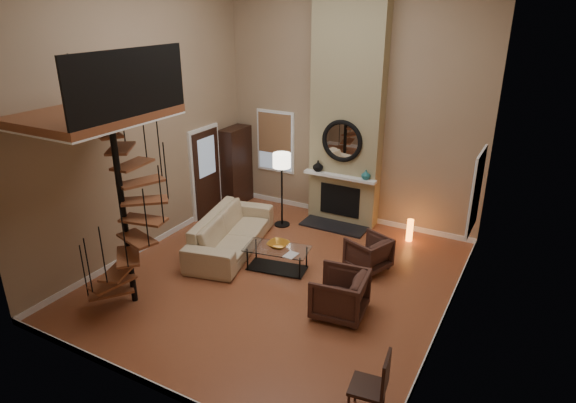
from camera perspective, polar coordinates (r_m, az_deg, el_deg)
The scene contains 32 objects.
ground at distance 9.30m, azimuth -1.20°, elevation -8.87°, with size 6.00×6.50×0.01m, color #AE5F38.
back_wall at distance 11.09m, azimuth 7.24°, elevation 11.39°, with size 6.00×0.02×5.50m, color #9D8365.
front_wall at distance 5.78m, azimuth -17.67°, elevation 0.46°, with size 6.00×0.02×5.50m, color #9D8365.
left_wall at distance 10.03m, azimuth -16.57°, elevation 9.53°, with size 0.02×6.50×5.50m, color #9D8365.
right_wall at distance 7.26m, azimuth 19.69°, elevation 4.55°, with size 0.02×6.50×5.50m, color #9D8365.
baseboard_back at distance 11.87m, azimuth 6.60°, elevation -1.47°, with size 6.00×0.02×0.12m, color white.
baseboard_front at distance 7.19m, azimuth -15.01°, elevation -19.87°, with size 6.00×0.02×0.12m, color white.
baseboard_left at distance 10.89m, azimuth -15.01°, elevation -4.38°, with size 0.02×6.50×0.12m, color white.
baseboard_right at distance 8.42m, azimuth 17.24°, elevation -13.15°, with size 0.02×6.50×0.12m, color white.
chimney_breast at distance 10.92m, azimuth 6.86°, elevation 11.24°, with size 1.60×0.38×5.50m, color #948860.
hearth at distance 11.33m, azimuth 5.29°, elevation -2.85°, with size 1.50×0.60×0.04m, color black.
firebox at distance 11.36m, azimuth 5.98°, elevation 0.12°, with size 0.95×0.02×0.72m, color black.
mantel at distance 11.08m, azimuth 5.93°, elevation 2.86°, with size 1.70×0.18×0.06m, color white.
mirror_frame at distance 10.90m, azimuth 6.22°, elevation 6.93°, with size 0.94×0.94×0.10m, color black.
mirror_disc at distance 10.91m, azimuth 6.24°, elevation 6.94°, with size 0.80×0.80×0.01m, color white.
vase_left at distance 11.28m, azimuth 3.47°, elevation 4.11°, with size 0.24×0.24×0.25m, color black.
vase_right at distance 10.87m, azimuth 8.95°, elevation 3.08°, with size 0.20×0.20×0.21m, color #1C5F63.
window_back at distance 12.13m, azimuth -1.47°, elevation 7.01°, with size 1.02×0.06×1.52m.
window_right at distance 9.49m, azimuth 20.84°, elevation 1.21°, with size 0.06×1.02×1.52m.
entry_door at distance 11.74m, azimuth -9.41°, elevation 3.28°, with size 0.10×1.05×2.16m.
loft at distance 8.06m, azimuth -21.03°, elevation 9.61°, with size 1.70×2.20×1.09m.
spiral_stair at distance 8.28m, azimuth -18.43°, elevation -0.32°, with size 1.47×1.47×4.06m.
hutch at distance 12.41m, azimuth -6.02°, elevation 4.01°, with size 0.41×0.88×1.97m, color black.
sofa at distance 10.22m, azimuth -6.61°, elevation -3.45°, with size 2.59×1.01×0.76m, color #C3AE87.
armchair_near at distance 9.50m, azimuth 9.53°, elevation -6.00°, with size 0.69×0.71×0.65m, color #44271F.
armchair_far at distance 8.21m, azimuth 6.49°, elevation -10.69°, with size 0.83×0.85×0.77m, color #44271F.
coffee_table at distance 9.46m, azimuth -1.26°, elevation -6.27°, with size 1.30×0.81×0.45m.
bowl at distance 9.40m, azimuth -1.12°, elevation -5.00°, with size 0.40×0.40×0.10m, color #C37E22.
book at distance 9.11m, azimuth 0.17°, elevation -6.18°, with size 0.21×0.28×0.03m, color gray.
floor_lamp at distance 10.87m, azimuth -0.72°, elevation 4.07°, with size 0.39×0.39×1.71m.
accent_lamp at distance 10.86m, azimuth 13.84°, elevation -3.22°, with size 0.14×0.14×0.49m, color orange.
side_chair at distance 6.40m, azimuth 9.99°, elevation -19.94°, with size 0.48×0.47×0.94m.
Camera 1 is at (4.00, -6.90, 4.78)m, focal length 30.88 mm.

